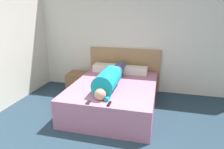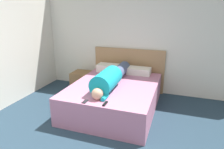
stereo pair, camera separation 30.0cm
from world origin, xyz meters
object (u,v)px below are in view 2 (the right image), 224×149
person_lying (111,78)px  bed (114,96)px  pillow_near_headboard (109,68)px  cell_phone (85,102)px  tv_remote (105,104)px  nightstand (82,81)px  pillow_second (139,71)px

person_lying → bed: bearing=64.8°
pillow_near_headboard → cell_phone: size_ratio=4.26×
tv_remote → nightstand: bearing=127.7°
bed → pillow_near_headboard: bearing=116.5°
tv_remote → cell_phone: size_ratio=1.15×
bed → cell_phone: (-0.19, -0.91, 0.27)m
cell_phone → pillow_second: bearing=73.4°
person_lying → pillow_near_headboard: (-0.36, 0.90, -0.08)m
nightstand → pillow_near_headboard: bearing=5.8°
pillow_near_headboard → tv_remote: pillow_near_headboard is taller
person_lying → pillow_near_headboard: 0.97m
nightstand → person_lying: person_lying is taller
person_lying → cell_phone: 0.85m
bed → tv_remote: bearing=-80.9°
person_lying → tv_remote: person_lying is taller
bed → pillow_near_headboard: 0.97m
pillow_near_headboard → bed: bearing=-63.5°
pillow_near_headboard → pillow_second: size_ratio=1.05×
person_lying → pillow_near_headboard: size_ratio=3.20×
pillow_near_headboard → tv_remote: bearing=-72.2°
bed → person_lying: (-0.04, -0.09, 0.43)m
nightstand → pillow_near_headboard: (0.71, 0.07, 0.39)m
bed → cell_phone: cell_phone is taller
pillow_near_headboard → cell_phone: bearing=-83.0°
nightstand → pillow_near_headboard: size_ratio=0.83×
pillow_near_headboard → cell_phone: (0.21, -1.72, -0.08)m
nightstand → pillow_second: bearing=2.9°
nightstand → cell_phone: cell_phone is taller
person_lying → cell_phone: (-0.15, -0.82, -0.16)m
pillow_second → cell_phone: size_ratio=4.05×
bed → cell_phone: 0.97m
pillow_near_headboard → cell_phone: 1.74m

